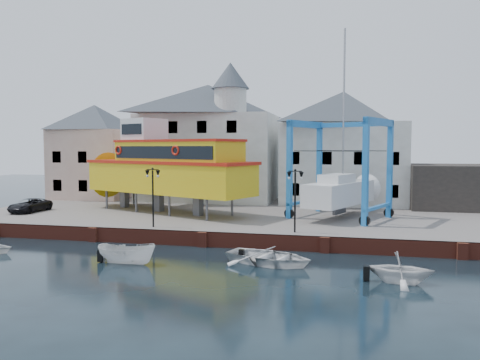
# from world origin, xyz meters

# --- Properties ---
(ground) EXTENTS (140.00, 140.00, 0.00)m
(ground) POSITION_xyz_m (0.00, 0.00, 0.00)
(ground) COLOR black
(ground) RESTS_ON ground
(hardstanding) EXTENTS (44.00, 22.00, 1.00)m
(hardstanding) POSITION_xyz_m (0.00, 11.00, 0.50)
(hardstanding) COLOR #605651
(hardstanding) RESTS_ON ground
(quay_wall) EXTENTS (44.00, 0.47, 1.00)m
(quay_wall) POSITION_xyz_m (-0.00, 0.10, 0.50)
(quay_wall) COLOR maroon
(quay_wall) RESTS_ON ground
(building_pink) EXTENTS (8.00, 7.00, 10.30)m
(building_pink) POSITION_xyz_m (-18.00, 18.00, 6.15)
(building_pink) COLOR tan
(building_pink) RESTS_ON hardstanding
(building_white_main) EXTENTS (14.00, 8.30, 14.00)m
(building_white_main) POSITION_xyz_m (-4.87, 18.39, 7.34)
(building_white_main) COLOR beige
(building_white_main) RESTS_ON hardstanding
(building_white_right) EXTENTS (12.00, 8.00, 11.20)m
(building_white_right) POSITION_xyz_m (9.00, 19.00, 6.60)
(building_white_right) COLOR beige
(building_white_right) RESTS_ON hardstanding
(shed_dark) EXTENTS (8.00, 7.00, 4.00)m
(shed_dark) POSITION_xyz_m (19.00, 17.00, 3.00)
(shed_dark) COLOR black
(shed_dark) RESTS_ON hardstanding
(lamp_post_left) EXTENTS (1.12, 0.32, 4.20)m
(lamp_post_left) POSITION_xyz_m (-4.00, 1.20, 4.17)
(lamp_post_left) COLOR black
(lamp_post_left) RESTS_ON hardstanding
(lamp_post_right) EXTENTS (1.12, 0.32, 4.20)m
(lamp_post_right) POSITION_xyz_m (6.00, 1.20, 4.17)
(lamp_post_right) COLOR black
(lamp_post_right) RESTS_ON hardstanding
(tour_boat) EXTENTS (18.90, 11.53, 8.14)m
(tour_boat) POSITION_xyz_m (-6.70, 8.90, 4.84)
(tour_boat) COLOR #59595E
(tour_boat) RESTS_ON hardstanding
(travel_lift) EXTENTS (8.56, 10.06, 14.94)m
(travel_lift) POSITION_xyz_m (9.17, 9.16, 3.49)
(travel_lift) COLOR #1768A9
(travel_lift) RESTS_ON hardstanding
(van) EXTENTS (2.07, 4.21, 1.15)m
(van) POSITION_xyz_m (-17.56, 6.06, 1.58)
(van) COLOR black
(van) RESTS_ON hardstanding
(motorboat_a) EXTENTS (3.53, 1.35, 1.36)m
(motorboat_a) POSITION_xyz_m (-2.88, -5.28, 0.00)
(motorboat_a) COLOR silver
(motorboat_a) RESTS_ON ground
(motorboat_b) EXTENTS (5.90, 4.97, 1.04)m
(motorboat_b) POSITION_xyz_m (5.03, -3.53, 0.00)
(motorboat_b) COLOR silver
(motorboat_b) RESTS_ON ground
(motorboat_c) EXTENTS (3.36, 2.98, 1.64)m
(motorboat_c) POSITION_xyz_m (11.87, -5.86, 0.00)
(motorboat_c) COLOR silver
(motorboat_c) RESTS_ON ground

